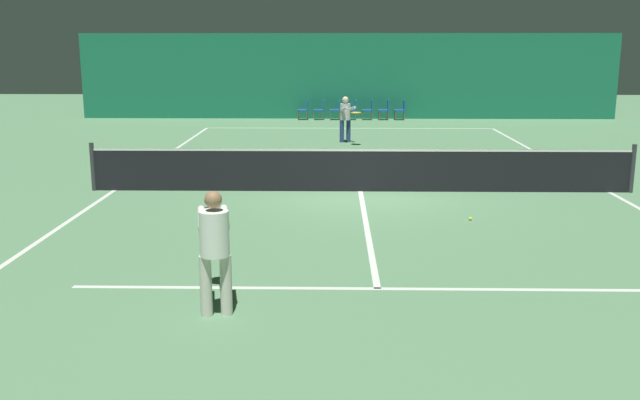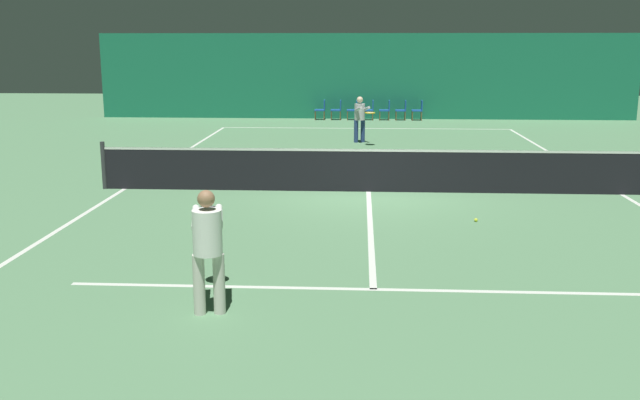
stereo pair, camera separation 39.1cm
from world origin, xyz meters
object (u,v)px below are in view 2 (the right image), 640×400
Objects in this scene: player_far at (360,116)px; courtside_chair_1 at (338,108)px; courtside_chair_4 at (386,109)px; courtside_chair_3 at (370,109)px; player_near at (208,242)px; tennis_ball at (476,220)px; courtside_chair_5 at (402,109)px; tennis_net at (369,169)px; courtside_chair_2 at (354,109)px; courtside_chair_6 at (419,109)px; courtside_chair_0 at (322,108)px.

player_far is 7.05m from courtside_chair_1.
courtside_chair_3 is at bearing -90.00° from courtside_chair_4.
player_near is 1.83× the size of courtside_chair_3.
player_near is 22.46m from courtside_chair_4.
courtside_chair_5 is at bearing 91.22° from tennis_ball.
tennis_net is 14.96m from courtside_chair_4.
player_far is 1.79× the size of courtside_chair_5.
courtside_chair_4 is (2.91, 22.26, -0.41)m from player_near.
courtside_chair_3 is at bearing 90.00° from courtside_chair_2.
player_far is 7.41m from courtside_chair_6.
courtside_chair_0 and courtside_chair_3 have the same top height.
player_near is 22.38m from courtside_chair_3.
courtside_chair_1 is (0.85, 22.26, -0.41)m from player_near.
player_far is at bearing 101.55° from tennis_ball.
courtside_chair_6 is (4.28, 22.26, -0.41)m from player_near.
courtside_chair_2 is (0.69, 0.00, 0.00)m from courtside_chair_1.
courtside_chair_6 is (3.43, 0.00, 0.00)m from courtside_chair_1.
player_near reaches higher than courtside_chair_1.
courtside_chair_4 is (1.10, 6.97, -0.39)m from player_far.
tennis_net is 181.82× the size of tennis_ball.
courtside_chair_3 is 1.00× the size of courtside_chair_5.
courtside_chair_4 is at bearing 150.58° from player_far.
courtside_chair_1 is 1.00× the size of courtside_chair_5.
courtside_chair_0 is at bearing -90.00° from courtside_chair_3.
courtside_chair_6 is (1.37, 0.00, 0.00)m from courtside_chair_4.
player_far is 7.21m from courtside_chair_5.
tennis_net reaches higher than courtside_chair_6.
courtside_chair_3 is at bearing 90.00° from courtside_chair_1.
player_near is at bearing -9.17° from courtside_chair_5.
courtside_chair_1 is 1.00× the size of courtside_chair_4.
courtside_chair_0 is 1.00× the size of courtside_chair_5.
courtside_chair_2 is 1.37m from courtside_chair_4.
player_far is at bearing 91.49° from tennis_net.
player_near reaches higher than courtside_chair_2.
player_far is (1.81, 15.29, -0.02)m from player_near.
courtside_chair_1 is at bearing -90.00° from courtside_chair_3.
courtside_chair_1 is at bearing 100.09° from tennis_ball.
player_near is at bearing -3.95° from courtside_chair_2.
tennis_ball is (2.43, -17.53, -0.45)m from courtside_chair_2.
courtside_chair_2 and courtside_chair_4 have the same top height.
tennis_ball is (-0.31, -17.53, -0.45)m from courtside_chair_6.
courtside_chair_0 is 1.37m from courtside_chair_2.
player_near is 6.24m from tennis_ball.
player_far is 1.79× the size of courtside_chair_4.
courtside_chair_3 is (0.41, 6.97, -0.39)m from player_far.
courtside_chair_1 is (-0.96, 6.97, -0.39)m from player_far.
courtside_chair_3 is 2.06m from courtside_chair_6.
player_far reaches higher than courtside_chair_6.
player_far is 6.99m from courtside_chair_3.
courtside_chair_4 and courtside_chair_5 have the same top height.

